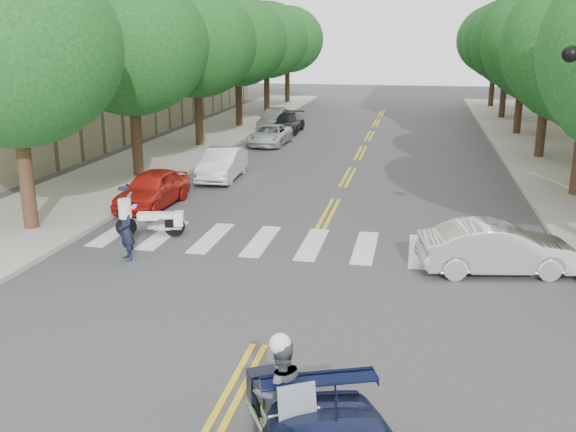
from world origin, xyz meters
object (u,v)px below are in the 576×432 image
(motorcycle_police, at_px, (279,400))
(motorcycle_parked, at_px, (156,221))
(convertible, at_px, (498,248))
(officer_standing, at_px, (126,231))

(motorcycle_police, bearing_deg, motorcycle_parked, -87.90)
(motorcycle_parked, height_order, convertible, motorcycle_parked)
(motorcycle_police, distance_m, officer_standing, 9.44)
(motorcycle_parked, relative_size, convertible, 0.52)
(motorcycle_parked, bearing_deg, convertible, -110.70)
(motorcycle_police, xyz_separation_m, motorcycle_parked, (-5.90, 9.56, -0.39))
(motorcycle_parked, height_order, officer_standing, officer_standing)
(motorcycle_police, distance_m, convertible, 9.25)
(convertible, bearing_deg, officer_standing, 84.78)
(motorcycle_police, xyz_separation_m, officer_standing, (-5.84, 7.41, -0.04))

